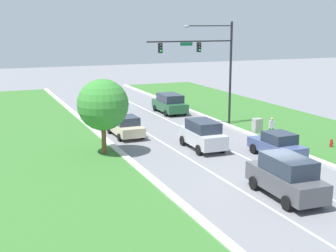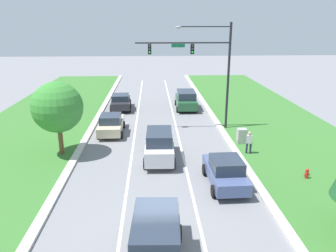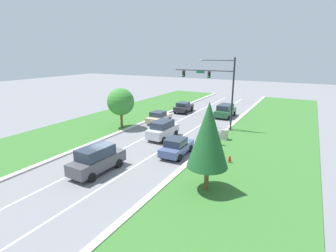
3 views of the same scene
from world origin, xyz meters
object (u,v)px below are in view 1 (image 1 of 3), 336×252
at_px(silver_suv, 203,134).
at_px(pedestrian, 272,127).
at_px(fire_hydrant, 331,143).
at_px(oak_near_left_tree, 103,105).
at_px(champagne_sedan, 126,126).
at_px(forest_suv, 170,103).
at_px(traffic_signal_mast, 209,58).
at_px(utility_cabinet, 257,126).
at_px(slate_blue_sedan, 277,145).
at_px(graphite_suv, 286,177).
at_px(charcoal_sedan, 102,109).

bearing_deg(silver_suv, pedestrian, 7.38).
height_order(fire_hydrant, oak_near_left_tree, oak_near_left_tree).
xyz_separation_m(silver_suv, champagne_sedan, (-3.90, 5.78, -0.25)).
bearing_deg(pedestrian, forest_suv, -60.64).
distance_m(traffic_signal_mast, oak_near_left_tree, 12.27).
bearing_deg(champagne_sedan, traffic_signal_mast, 5.61).
relative_size(utility_cabinet, pedestrian, 0.72).
relative_size(traffic_signal_mast, slate_blue_sedan, 2.06).
relative_size(utility_cabinet, fire_hydrant, 1.74).
xyz_separation_m(forest_suv, oak_near_left_tree, (-10.08, -12.43, 2.46)).
bearing_deg(oak_near_left_tree, fire_hydrant, -16.51).
height_order(champagne_sedan, graphite_suv, graphite_suv).
bearing_deg(traffic_signal_mast, silver_suv, -120.48).
height_order(forest_suv, graphite_suv, graphite_suv).
height_order(graphite_suv, utility_cabinet, graphite_suv).
relative_size(utility_cabinet, oak_near_left_tree, 0.24).
xyz_separation_m(charcoal_sedan, fire_hydrant, (12.46, -17.00, -0.52)).
xyz_separation_m(utility_cabinet, oak_near_left_tree, (-13.23, -1.47, 2.84)).
relative_size(traffic_signal_mast, fire_hydrant, 12.80).
bearing_deg(charcoal_sedan, graphite_suv, -84.85).
relative_size(forest_suv, utility_cabinet, 4.08).
bearing_deg(traffic_signal_mast, charcoal_sedan, 137.55).
bearing_deg(pedestrian, utility_cabinet, -75.53).
bearing_deg(champagne_sedan, silver_suv, -56.59).
bearing_deg(champagne_sedan, fire_hydrant, -36.54).
xyz_separation_m(utility_cabinet, fire_hydrant, (2.31, -6.07, -0.27)).
xyz_separation_m(traffic_signal_mast, graphite_suv, (-4.28, -16.85, -4.78)).
height_order(silver_suv, utility_cabinet, silver_suv).
relative_size(silver_suv, graphite_suv, 0.91).
relative_size(forest_suv, champagne_sedan, 1.10).
relative_size(traffic_signal_mast, champagne_sedan, 1.98).
distance_m(slate_blue_sedan, fire_hydrant, 5.07).
height_order(forest_suv, oak_near_left_tree, oak_near_left_tree).
relative_size(charcoal_sedan, silver_suv, 0.98).
height_order(champagne_sedan, pedestrian, pedestrian).
xyz_separation_m(forest_suv, graphite_suv, (-3.60, -23.91, 0.14)).
bearing_deg(silver_suv, slate_blue_sedan, -44.85).
xyz_separation_m(charcoal_sedan, forest_suv, (7.01, 0.03, 0.13)).
bearing_deg(silver_suv, charcoal_sedan, 106.93).
height_order(charcoal_sedan, fire_hydrant, charcoal_sedan).
relative_size(traffic_signal_mast, pedestrian, 5.30).
xyz_separation_m(silver_suv, forest_suv, (3.23, 13.69, -0.08)).
height_order(champagne_sedan, fire_hydrant, champagne_sedan).
height_order(graphite_suv, pedestrian, graphite_suv).
bearing_deg(graphite_suv, charcoal_sedan, 100.68).
distance_m(charcoal_sedan, graphite_suv, 24.12).
bearing_deg(traffic_signal_mast, pedestrian, -67.98).
xyz_separation_m(silver_suv, oak_near_left_tree, (-6.86, 1.26, 2.38)).
relative_size(charcoal_sedan, oak_near_left_tree, 0.87).
distance_m(traffic_signal_mast, champagne_sedan, 9.35).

